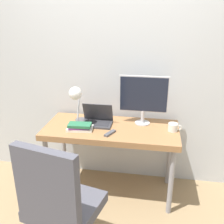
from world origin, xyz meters
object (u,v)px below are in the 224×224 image
(laptop, at_px, (97,120))
(office_chair, at_px, (58,200))
(book_stack, at_px, (80,127))
(mug, at_px, (173,127))
(desk_lamp, at_px, (76,97))
(monitor, at_px, (144,96))

(laptop, distance_m, office_chair, 1.02)
(office_chair, bearing_deg, laptop, 85.73)
(office_chair, height_order, book_stack, office_chair)
(office_chair, xyz_separation_m, mug, (0.86, 0.95, 0.23))
(desk_lamp, bearing_deg, monitor, 15.68)
(laptop, distance_m, monitor, 0.54)
(laptop, xyz_separation_m, book_stack, (-0.14, -0.17, -0.01))
(laptop, relative_size, book_stack, 1.16)
(laptop, bearing_deg, book_stack, -129.33)
(desk_lamp, bearing_deg, laptop, 24.78)
(monitor, bearing_deg, book_stack, -156.25)
(laptop, xyz_separation_m, monitor, (0.47, 0.10, 0.25))
(book_stack, bearing_deg, mug, 7.87)
(monitor, height_order, mug, monitor)
(laptop, height_order, office_chair, office_chair)
(mug, bearing_deg, monitor, 155.76)
(laptop, bearing_deg, desk_lamp, -155.22)
(book_stack, distance_m, mug, 0.93)
(mug, bearing_deg, office_chair, -131.94)
(laptop, height_order, desk_lamp, desk_lamp)
(monitor, height_order, desk_lamp, monitor)
(office_chair, distance_m, book_stack, 0.86)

